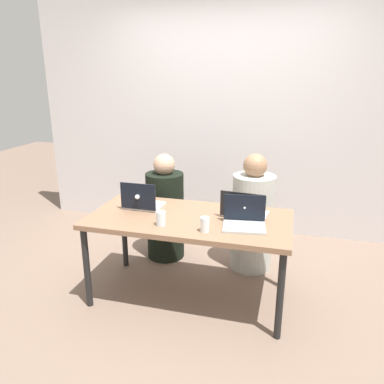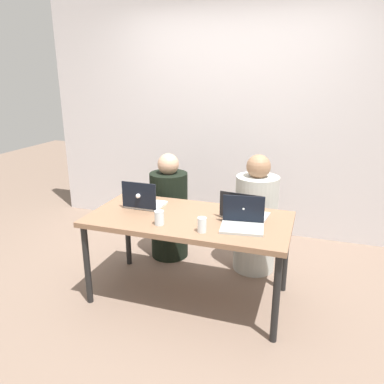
% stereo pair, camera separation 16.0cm
% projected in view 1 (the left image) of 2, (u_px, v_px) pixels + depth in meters
% --- Properties ---
extents(ground_plane, '(12.00, 12.00, 0.00)m').
position_uv_depth(ground_plane, '(190.00, 295.00, 3.13)').
color(ground_plane, '#776153').
extents(back_wall, '(4.50, 0.10, 2.63)m').
position_uv_depth(back_wall, '(227.00, 116.00, 4.18)').
color(back_wall, silver).
rests_on(back_wall, ground).
extents(desk, '(1.57, 0.78, 0.71)m').
position_uv_depth(desk, '(189.00, 224.00, 2.93)').
color(desk, '#856147').
rests_on(desk, ground).
extents(person_on_left, '(0.38, 0.38, 1.05)m').
position_uv_depth(person_on_left, '(165.00, 212.00, 3.68)').
color(person_on_left, black).
rests_on(person_on_left, ground).
extents(person_on_right, '(0.44, 0.44, 1.10)m').
position_uv_depth(person_on_right, '(252.00, 219.00, 3.46)').
color(person_on_right, '#B2B5AD').
rests_on(person_on_right, ground).
extents(laptop_back_left, '(0.30, 0.28, 0.23)m').
position_uv_depth(laptop_back_left, '(142.00, 202.00, 3.09)').
color(laptop_back_left, silver).
rests_on(laptop_back_left, desk).
extents(laptop_front_right, '(0.33, 0.27, 0.22)m').
position_uv_depth(laptop_front_right, '(244.00, 220.00, 2.72)').
color(laptop_front_right, '#B0B6B4').
rests_on(laptop_front_right, desk).
extents(laptop_back_right, '(0.37, 0.27, 0.22)m').
position_uv_depth(laptop_back_right, '(244.00, 211.00, 2.91)').
color(laptop_back_right, '#B0B5B8').
rests_on(laptop_back_right, desk).
extents(water_glass_left, '(0.07, 0.07, 0.11)m').
position_uv_depth(water_glass_left, '(161.00, 219.00, 2.74)').
color(water_glass_left, silver).
rests_on(water_glass_left, desk).
extents(water_glass_right, '(0.06, 0.06, 0.11)m').
position_uv_depth(water_glass_right, '(205.00, 226.00, 2.63)').
color(water_glass_right, white).
rests_on(water_glass_right, desk).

